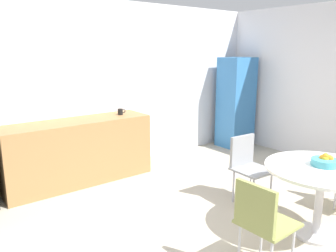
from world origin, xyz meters
TOP-DOWN VIEW (x-y plane):
  - ground_plane at (0.00, 0.00)m, footprint 6.00×6.00m
  - wall_back at (0.00, 3.00)m, footprint 6.00×0.10m
  - counter_block at (-0.64, 2.65)m, footprint 2.07×0.60m
  - locker_cabinet at (2.55, 2.55)m, footprint 0.60×0.50m
  - round_table at (0.69, -0.19)m, footprint 1.10×1.10m
  - chair_olive at (-0.27, -0.21)m, footprint 0.43×0.43m
  - chair_gray at (0.75, 0.78)m, footprint 0.44×0.44m
  - fruit_bowl at (0.75, -0.18)m, footprint 0.26×0.26m
  - mug_white at (0.05, 2.64)m, footprint 0.13×0.08m

SIDE VIEW (x-z plane):
  - ground_plane at x=0.00m, z-range 0.00..0.00m
  - counter_block at x=-0.64m, z-range 0.00..0.90m
  - chair_olive at x=-0.27m, z-range 0.11..0.94m
  - chair_gray at x=0.75m, z-range 0.11..0.94m
  - round_table at x=0.69m, z-range 0.23..0.97m
  - fruit_bowl at x=0.75m, z-range 0.72..0.85m
  - locker_cabinet at x=2.55m, z-range 0.00..1.72m
  - mug_white at x=0.05m, z-range 0.90..1.00m
  - wall_back at x=0.00m, z-range 0.00..2.60m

